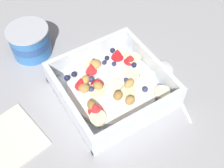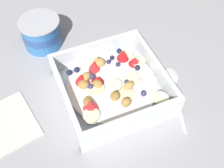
% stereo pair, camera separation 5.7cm
% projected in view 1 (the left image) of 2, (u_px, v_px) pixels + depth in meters
% --- Properties ---
extents(ground_plane, '(2.40, 2.40, 0.00)m').
position_uv_depth(ground_plane, '(116.00, 87.00, 0.62)').
color(ground_plane, '#9E9EA3').
extents(fruit_bowl, '(0.21, 0.21, 0.06)m').
position_uv_depth(fruit_bowl, '(111.00, 86.00, 0.59)').
color(fruit_bowl, white).
rests_on(fruit_bowl, ground).
extents(spoon, '(0.08, 0.17, 0.01)m').
position_uv_depth(spoon, '(170.00, 75.00, 0.63)').
color(spoon, silver).
rests_on(spoon, ground).
extents(yogurt_cup, '(0.10, 0.10, 0.07)m').
position_uv_depth(yogurt_cup, '(30.00, 41.00, 0.65)').
color(yogurt_cup, '#3370B7').
rests_on(yogurt_cup, ground).
extents(folded_napkin, '(0.14, 0.14, 0.01)m').
position_uv_depth(folded_napkin, '(8.00, 142.00, 0.53)').
color(folded_napkin, silver).
rests_on(folded_napkin, ground).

